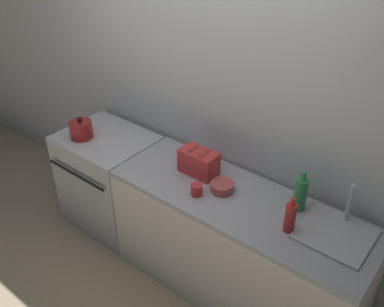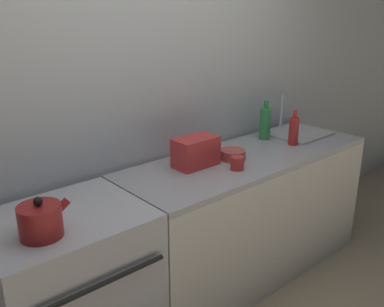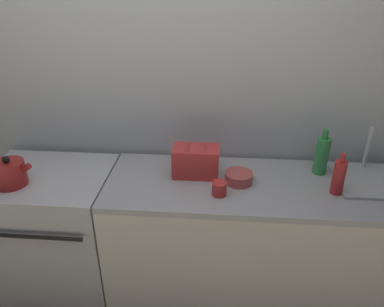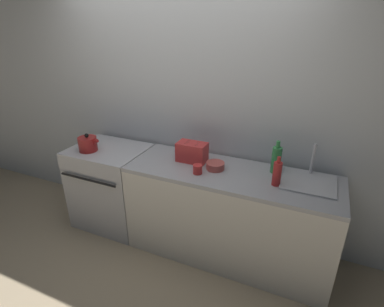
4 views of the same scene
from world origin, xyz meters
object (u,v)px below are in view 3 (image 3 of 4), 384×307
at_px(stove, 57,231).
at_px(bowl, 239,178).
at_px(bottle_red, 339,177).
at_px(kettle, 10,173).
at_px(bottle_green, 322,155).
at_px(cup_red, 219,189).
at_px(toaster, 196,161).

bearing_deg(stove, bowl, 0.83).
bearing_deg(bottle_red, kettle, -178.05).
xyz_separation_m(kettle, bottle_red, (1.84, 0.06, 0.03)).
bearing_deg(stove, bottle_green, 5.80).
bearing_deg(cup_red, stove, 173.28).
height_order(stove, toaster, toaster).
height_order(bottle_green, cup_red, bottle_green).
xyz_separation_m(cup_red, bowl, (0.11, 0.14, -0.01)).
bearing_deg(bottle_green, bowl, -162.92).
relative_size(bottle_green, bowl, 1.79).
bearing_deg(toaster, kettle, -169.23).
distance_m(kettle, cup_red, 1.20).
bearing_deg(bowl, kettle, -174.26).
relative_size(bottle_red, bowl, 1.52).
bearing_deg(kettle, bottle_red, 1.95).
xyz_separation_m(bottle_red, bottle_green, (-0.04, 0.22, 0.02)).
bearing_deg(kettle, cup_red, -0.46).
relative_size(stove, bottle_green, 3.06).
xyz_separation_m(stove, bowl, (1.16, 0.02, 0.46)).
bearing_deg(toaster, cup_red, -55.30).
distance_m(bottle_red, bottle_green, 0.23).
bearing_deg(bowl, toaster, 164.96).
distance_m(toaster, cup_red, 0.26).
distance_m(kettle, bowl, 1.31).
distance_m(bottle_red, bowl, 0.55).
height_order(bottle_green, bowl, bottle_green).
xyz_separation_m(kettle, bottle_green, (1.80, 0.28, 0.05)).
xyz_separation_m(stove, toaster, (0.91, 0.09, 0.52)).
xyz_separation_m(toaster, cup_red, (0.15, -0.21, -0.05)).
height_order(toaster, cup_red, toaster).
height_order(bottle_red, bowl, bottle_red).
bearing_deg(bottle_red, cup_red, -173.61).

